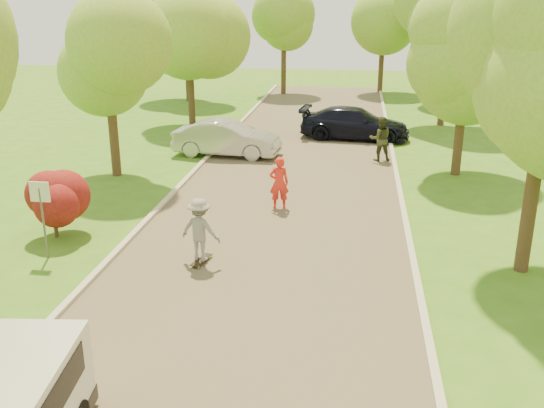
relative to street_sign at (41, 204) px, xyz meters
The scene contains 20 objects.
ground 7.22m from the street_sign, 34.59° to the right, with size 100.00×100.00×0.00m, color #386618.
road 7.22m from the street_sign, 34.59° to the left, with size 8.00×60.00×0.01m, color #4C4438.
curb_left 4.62m from the street_sign, 66.37° to the left, with size 0.18×60.00×0.12m, color #B2AD9E.
curb_right 10.74m from the street_sign, 22.10° to the left, with size 0.18×60.00×0.12m, color #B2AD9E.
street_sign is the anchor object (origin of this frame).
red_shrub 1.65m from the street_sign, 108.43° to the left, with size 1.70×1.70×1.95m.
tree_l_midb 8.61m from the street_sign, 97.22° to the left, with size 4.30×4.20×6.62m.
tree_l_far 18.43m from the street_sign, 91.87° to the left, with size 4.92×4.80×7.79m.
tree_r_midb 16.27m from the street_sign, 38.90° to the left, with size 4.51×4.40×7.01m.
tree_r_far 24.25m from the street_sign, 56.91° to the left, with size 5.33×5.20×8.34m.
tree_bg_a 26.44m from the street_sign, 96.53° to the left, with size 5.12×5.00×7.72m.
tree_bg_b 31.57m from the street_sign, 63.40° to the left, with size 5.12×5.00×7.95m.
tree_bg_c 30.35m from the street_sign, 84.26° to the left, with size 4.92×4.80×7.33m.
tree_bg_d 33.74m from the street_sign, 72.61° to the left, with size 5.12×5.00×7.72m.
silver_sedan 11.99m from the street_sign, 77.94° to the left, with size 1.65×4.73×1.56m, color #A9A8AD.
dark_sedan 17.87m from the street_sign, 63.01° to the left, with size 2.19×5.39×1.56m, color black.
longboard 4.49m from the street_sign, ahead, with size 0.44×0.91×0.10m.
skateboarder 4.29m from the street_sign, ahead, with size 1.11×0.64×1.71m, color gray.
person_striped 7.59m from the street_sign, 40.82° to the left, with size 0.65×0.43×1.78m, color red.
person_olive 14.97m from the street_sign, 51.88° to the left, with size 0.93×0.73×1.92m, color #333721.
Camera 1 is at (2.37, -10.15, 6.77)m, focal length 40.00 mm.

